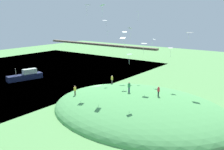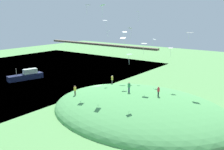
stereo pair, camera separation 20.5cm
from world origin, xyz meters
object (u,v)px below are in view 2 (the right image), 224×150
at_px(kite_1, 129,55).
at_px(kite_4, 102,6).
at_px(kite_7, 171,49).
at_px(kite_0, 144,44).
at_px(mooring_post, 69,97).
at_px(kite_10, 108,32).
at_px(kite_8, 105,21).
at_px(kite_12, 154,40).
at_px(kite_3, 123,38).
at_px(kite_5, 88,5).
at_px(kite_9, 190,33).
at_px(person_with_child, 75,89).
at_px(kite_2, 138,12).
at_px(kite_11, 130,29).
at_px(kite_6, 125,33).
at_px(person_walking_path, 158,90).
at_px(person_on_hilltop, 112,79).
at_px(boat_on_lake, 26,76).
at_px(person_near_shore, 129,86).

xyz_separation_m(kite_1, kite_4, (-7.78, 3.34, 7.34)).
distance_m(kite_4, kite_7, 14.19).
distance_m(kite_0, mooring_post, 17.13).
distance_m(kite_4, kite_10, 7.86).
height_order(kite_8, kite_12, kite_8).
bearing_deg(kite_10, kite_8, 134.40).
relative_size(kite_3, kite_5, 1.14).
distance_m(kite_1, kite_5, 14.59).
relative_size(kite_5, kite_8, 1.28).
bearing_deg(kite_9, person_with_child, -138.98).
bearing_deg(person_with_child, kite_9, 127.43).
bearing_deg(kite_1, mooring_post, 179.82).
bearing_deg(kite_2, kite_11, -92.20).
relative_size(kite_6, kite_11, 1.00).
height_order(kite_0, kite_2, kite_2).
bearing_deg(kite_5, person_walking_path, 0.44).
xyz_separation_m(kite_0, kite_7, (2.99, 4.32, -0.98)).
bearing_deg(person_on_hilltop, kite_5, -152.04).
bearing_deg(person_with_child, person_on_hilltop, 167.74).
distance_m(boat_on_lake, kite_10, 25.67).
bearing_deg(mooring_post, person_near_shore, 14.38).
height_order(kite_1, kite_7, kite_1).
relative_size(person_near_shore, kite_7, 1.06).
bearing_deg(person_walking_path, kite_3, -113.68).
xyz_separation_m(person_with_child, mooring_post, (-3.04, 1.33, -2.37)).
height_order(person_on_hilltop, kite_5, kite_5).
height_order(kite_1, kite_6, kite_6).
bearing_deg(kite_7, person_near_shore, -114.24).
height_order(person_near_shore, kite_4, kite_4).
relative_size(boat_on_lake, kite_1, 5.62).
height_order(person_with_child, kite_3, kite_3).
distance_m(boat_on_lake, person_walking_path, 36.48).
bearing_deg(kite_0, person_near_shore, -99.08).
distance_m(kite_3, kite_12, 6.49).
bearing_deg(person_near_shore, kite_8, -60.43).
bearing_deg(kite_0, mooring_post, -151.53).
height_order(person_walking_path, kite_3, kite_3).
distance_m(person_near_shore, kite_5, 16.61).
distance_m(person_on_hilltop, kite_4, 14.62).
relative_size(person_walking_path, kite_11, 0.75).
height_order(boat_on_lake, kite_9, kite_9).
bearing_deg(kite_9, kite_4, -145.82).
bearing_deg(kite_6, kite_4, -105.75).
bearing_deg(kite_3, kite_7, -1.86).
bearing_deg(kite_10, kite_6, -8.07).
bearing_deg(boat_on_lake, kite_11, -56.99).
height_order(kite_0, kite_12, kite_12).
xyz_separation_m(boat_on_lake, kite_3, (24.51, 6.78, 10.09)).
bearing_deg(kite_10, mooring_post, -106.17).
relative_size(boat_on_lake, person_walking_path, 5.47).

